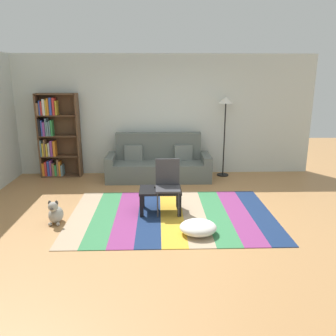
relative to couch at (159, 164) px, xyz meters
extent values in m
plane|color=#B27F4C|center=(0.14, -2.02, -0.34)|extent=(14.00, 14.00, 0.00)
cube|color=silver|center=(0.14, 0.53, 1.01)|extent=(6.80, 0.10, 2.70)
cube|color=tan|center=(-1.27, -2.10, -0.33)|extent=(0.37, 2.29, 0.01)
cube|color=#387F4C|center=(-0.90, -2.10, -0.33)|extent=(0.37, 2.29, 0.01)
cube|color=#843370|center=(-0.53, -2.10, -0.33)|extent=(0.37, 2.29, 0.01)
cube|color=navy|center=(-0.16, -2.10, -0.33)|extent=(0.37, 2.29, 0.01)
cube|color=gold|center=(0.21, -2.10, -0.33)|extent=(0.37, 2.29, 0.01)
cube|color=tan|center=(0.58, -2.10, -0.33)|extent=(0.37, 2.29, 0.01)
cube|color=#387F4C|center=(0.95, -2.10, -0.33)|extent=(0.37, 2.29, 0.01)
cube|color=#843370|center=(1.31, -2.10, -0.33)|extent=(0.37, 2.29, 0.01)
cube|color=navy|center=(1.68, -2.10, -0.33)|extent=(0.37, 2.29, 0.01)
cube|color=#59605B|center=(0.00, -0.07, -0.14)|extent=(1.90, 0.80, 0.40)
cube|color=#59605B|center=(0.00, 0.23, 0.36)|extent=(1.90, 0.20, 0.60)
cube|color=#59605B|center=(-1.04, -0.07, -0.06)|extent=(0.18, 0.80, 0.56)
cube|color=#59605B|center=(1.04, -0.07, -0.06)|extent=(0.18, 0.80, 0.56)
cube|color=slate|center=(-0.55, 0.11, 0.22)|extent=(0.42, 0.19, 0.36)
cube|color=slate|center=(0.55, 0.11, 0.22)|extent=(0.42, 0.19, 0.36)
cube|color=brown|center=(-2.64, 0.28, 0.60)|extent=(0.04, 0.28, 1.86)
cube|color=brown|center=(-1.78, 0.28, 0.60)|extent=(0.04, 0.28, 1.86)
cube|color=brown|center=(-2.21, 0.41, 0.60)|extent=(0.90, 0.01, 1.86)
cube|color=brown|center=(-2.21, 0.28, -0.32)|extent=(0.86, 0.28, 0.02)
cube|color=brown|center=(-2.21, 0.28, 0.14)|extent=(0.86, 0.28, 0.02)
cube|color=brown|center=(-2.21, 0.28, 0.60)|extent=(0.86, 0.28, 0.02)
cube|color=brown|center=(-2.21, 0.28, 1.05)|extent=(0.86, 0.28, 0.02)
cube|color=brown|center=(-2.21, 0.28, 1.51)|extent=(0.86, 0.28, 0.02)
cube|color=orange|center=(-2.60, 0.26, -0.16)|extent=(0.05, 0.22, 0.29)
cube|color=red|center=(-2.55, 0.25, -0.14)|extent=(0.05, 0.20, 0.33)
cube|color=#334CB2|center=(-2.49, 0.28, -0.14)|extent=(0.05, 0.26, 0.34)
cube|color=purple|center=(-2.44, 0.24, -0.13)|extent=(0.03, 0.18, 0.35)
cube|color=#8C6647|center=(-2.38, 0.24, -0.16)|extent=(0.05, 0.18, 0.29)
cube|color=green|center=(-2.33, 0.24, -0.18)|extent=(0.05, 0.18, 0.25)
cube|color=#8C6647|center=(-2.28, 0.23, -0.12)|extent=(0.04, 0.18, 0.37)
cube|color=orange|center=(-2.23, 0.23, -0.14)|extent=(0.04, 0.16, 0.33)
cube|color=#668C99|center=(-2.19, 0.26, -0.19)|extent=(0.04, 0.22, 0.24)
cube|color=#668C99|center=(-2.61, 0.23, 0.33)|extent=(0.03, 0.17, 0.36)
cube|color=gold|center=(-2.57, 0.27, 0.30)|extent=(0.03, 0.24, 0.29)
cube|color=#8C6647|center=(-2.53, 0.23, 0.34)|extent=(0.03, 0.18, 0.37)
cube|color=gold|center=(-2.49, 0.27, 0.29)|extent=(0.04, 0.25, 0.28)
cube|color=silver|center=(-2.44, 0.23, 0.30)|extent=(0.03, 0.17, 0.30)
cube|color=purple|center=(-2.38, 0.23, 0.32)|extent=(0.05, 0.16, 0.35)
cube|color=orange|center=(-2.32, 0.23, 0.32)|extent=(0.05, 0.17, 0.34)
cube|color=black|center=(-2.60, 0.27, 0.79)|extent=(0.05, 0.25, 0.37)
cube|color=#334CB2|center=(-2.55, 0.24, 0.78)|extent=(0.03, 0.19, 0.35)
cube|color=purple|center=(-2.51, 0.24, 0.76)|extent=(0.05, 0.19, 0.31)
cube|color=#668C99|center=(-2.46, 0.25, 0.80)|extent=(0.03, 0.20, 0.39)
cube|color=#668C99|center=(-2.42, 0.23, 0.76)|extent=(0.03, 0.16, 0.31)
cube|color=#668C99|center=(-2.38, 0.23, 0.77)|extent=(0.03, 0.17, 0.34)
cube|color=green|center=(-2.34, 0.23, 0.78)|extent=(0.03, 0.17, 0.35)
cube|color=#8C6647|center=(-2.60, 0.26, 1.19)|extent=(0.05, 0.23, 0.26)
cube|color=#334CB2|center=(-2.56, 0.28, 1.22)|extent=(0.03, 0.26, 0.31)
cube|color=red|center=(-2.52, 0.23, 1.21)|extent=(0.04, 0.17, 0.30)
cube|color=silver|center=(-2.47, 0.27, 1.23)|extent=(0.05, 0.25, 0.35)
cube|color=gold|center=(-2.42, 0.23, 1.23)|extent=(0.03, 0.17, 0.33)
cube|color=orange|center=(-2.38, 0.27, 1.24)|extent=(0.04, 0.24, 0.36)
cube|color=#334CB2|center=(-2.32, 0.25, 1.25)|extent=(0.05, 0.21, 0.37)
cube|color=red|center=(-2.26, 0.25, 1.25)|extent=(0.05, 0.21, 0.37)
cube|color=gold|center=(-2.21, 0.24, 1.22)|extent=(0.03, 0.19, 0.31)
cube|color=black|center=(0.02, -1.94, 0.05)|extent=(0.69, 0.49, 0.04)
cube|color=black|center=(-0.29, -2.15, -0.15)|extent=(0.06, 0.06, 0.36)
cube|color=black|center=(0.33, -2.15, -0.15)|extent=(0.06, 0.06, 0.36)
cube|color=black|center=(-0.29, -1.74, -0.15)|extent=(0.06, 0.06, 0.36)
cube|color=black|center=(0.33, -1.74, -0.15)|extent=(0.06, 0.06, 0.36)
ellipsoid|color=white|center=(0.56, -2.81, -0.23)|extent=(0.54, 0.50, 0.20)
ellipsoid|color=#9E998E|center=(-1.62, -2.32, -0.21)|extent=(0.22, 0.30, 0.26)
sphere|color=#9E998E|center=(-1.62, -2.42, -0.03)|extent=(0.15, 0.15, 0.15)
ellipsoid|color=#474440|center=(-1.62, -2.48, -0.04)|extent=(0.06, 0.07, 0.05)
ellipsoid|color=#474440|center=(-1.67, -2.40, 0.02)|extent=(0.05, 0.04, 0.08)
ellipsoid|color=#474440|center=(-1.56, -2.40, 0.02)|extent=(0.05, 0.04, 0.08)
sphere|color=#9E998E|center=(-1.68, -2.45, -0.31)|extent=(0.06, 0.06, 0.06)
sphere|color=#9E998E|center=(-1.56, -2.45, -0.31)|extent=(0.06, 0.06, 0.06)
cylinder|color=black|center=(1.48, 0.20, -0.32)|extent=(0.26, 0.26, 0.02)
cylinder|color=black|center=(1.48, 0.20, 0.50)|extent=(0.03, 0.03, 1.62)
cone|color=white|center=(1.48, 0.20, 1.38)|extent=(0.32, 0.32, 0.14)
cube|color=black|center=(-0.02, -1.91, 0.08)|extent=(0.12, 0.15, 0.02)
cube|color=#38383D|center=(0.14, -2.02, 0.10)|extent=(0.40, 0.40, 0.03)
cube|color=#38383D|center=(0.14, -1.84, 0.34)|extent=(0.40, 0.03, 0.44)
cylinder|color=#38383D|center=(-0.03, -2.19, -0.12)|extent=(0.02, 0.02, 0.42)
cylinder|color=#38383D|center=(0.31, -2.19, -0.12)|extent=(0.02, 0.02, 0.42)
cylinder|color=#38383D|center=(-0.03, -1.85, -0.12)|extent=(0.02, 0.02, 0.42)
cylinder|color=#38383D|center=(0.31, -1.85, -0.12)|extent=(0.02, 0.02, 0.42)
camera|label=1|loc=(-0.02, -7.33, 1.90)|focal=36.50mm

